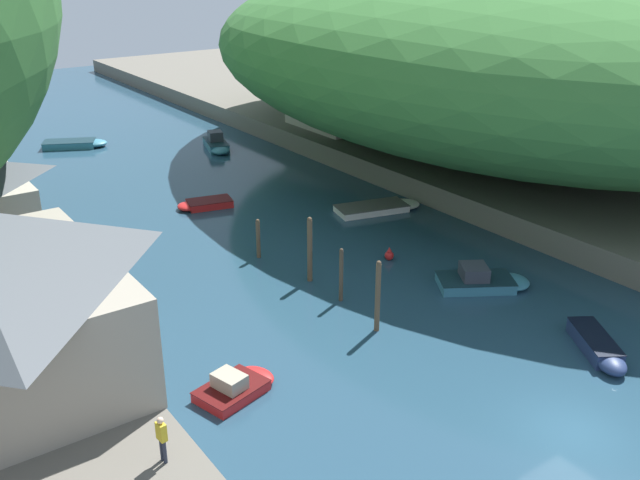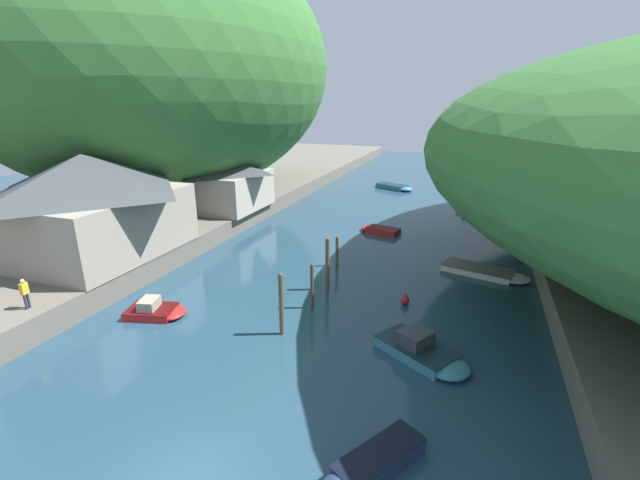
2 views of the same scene
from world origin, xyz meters
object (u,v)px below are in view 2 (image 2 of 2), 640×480
at_px(right_bank_cottage, 581,189).
at_px(boat_small_dinghy, 396,187).
at_px(boathouse_shed, 221,181).
at_px(boat_far_right_bank, 157,311).
at_px(boat_near_quay, 368,468).
at_px(boat_open_rowboat, 379,230).
at_px(waterfront_building, 88,203).
at_px(boat_yellow_tender, 468,204).
at_px(boat_red_skiff, 488,272).
at_px(channel_buoy_near, 405,299).
at_px(person_on_quay, 25,292).
at_px(boat_mid_channel, 424,352).

xyz_separation_m(right_bank_cottage, boat_small_dinghy, (-20.02, 12.15, -3.47)).
relative_size(boathouse_shed, boat_far_right_bank, 2.26).
bearing_deg(boat_near_quay, boathouse_shed, -17.86).
bearing_deg(right_bank_cottage, boat_open_rowboat, -154.64).
xyz_separation_m(waterfront_building, boat_small_dinghy, (15.19, 37.19, -4.91)).
bearing_deg(boat_yellow_tender, boat_far_right_bank, 80.05).
bearing_deg(boat_small_dinghy, boat_red_skiff, 48.30).
distance_m(boat_small_dinghy, boat_near_quay, 48.65).
bearing_deg(channel_buoy_near, person_on_quay, -150.32).
bearing_deg(person_on_quay, boat_small_dinghy, -19.87).
distance_m(boat_yellow_tender, channel_buoy_near, 27.01).
relative_size(boat_far_right_bank, boat_near_quay, 0.86).
bearing_deg(boat_far_right_bank, boat_small_dinghy, 155.56).
relative_size(right_bank_cottage, boat_near_quay, 1.96).
bearing_deg(channel_buoy_near, boat_mid_channel, -71.98).
bearing_deg(waterfront_building, boat_red_skiff, 18.53).
distance_m(boat_yellow_tender, boat_near_quay, 40.17).
xyz_separation_m(waterfront_building, boat_red_skiff, (26.97, 9.04, -5.00)).
bearing_deg(channel_buoy_near, boat_open_rowboat, 108.79).
xyz_separation_m(boat_yellow_tender, boat_open_rowboat, (-7.76, -12.74, -0.22)).
height_order(boat_mid_channel, boat_small_dinghy, boat_mid_channel).
bearing_deg(boathouse_shed, boat_red_skiff, -12.46).
bearing_deg(boat_mid_channel, boat_near_quay, 24.62).
bearing_deg(channel_buoy_near, right_bank_cottage, 59.83).
xyz_separation_m(boat_yellow_tender, channel_buoy_near, (-2.96, -26.85, -0.15)).
bearing_deg(boat_small_dinghy, boat_open_rowboat, 31.33).
bearing_deg(boat_red_skiff, boathouse_shed, -88.32).
bearing_deg(boat_red_skiff, boat_far_right_bank, -40.57).
bearing_deg(boat_open_rowboat, channel_buoy_near, -148.21).
height_order(boat_far_right_bank, boat_open_rowboat, boat_far_right_bank).
bearing_deg(boat_far_right_bank, boathouse_shed, -174.59).
xyz_separation_m(waterfront_building, boat_near_quay, (22.95, -10.83, -4.87)).
height_order(waterfront_building, boat_open_rowboat, waterfront_building).
height_order(waterfront_building, right_bank_cottage, waterfront_building).
height_order(boat_mid_channel, boat_red_skiff, boat_mid_channel).
xyz_separation_m(boat_yellow_tender, boat_red_skiff, (1.94, -20.24, -0.24)).
relative_size(boat_yellow_tender, channel_buoy_near, 6.39).
xyz_separation_m(boat_far_right_bank, person_on_quay, (-4.82, -4.02, 2.24)).
bearing_deg(boat_mid_channel, right_bank_cottage, -170.29).
distance_m(waterfront_building, channel_buoy_near, 22.74).
bearing_deg(right_bank_cottage, boat_far_right_bank, -132.57).
height_order(waterfront_building, channel_buoy_near, waterfront_building).
distance_m(waterfront_building, person_on_quay, 9.24).
distance_m(waterfront_building, boat_far_right_bank, 10.61).
relative_size(boathouse_shed, boat_red_skiff, 1.34).
relative_size(boat_red_skiff, boat_open_rowboat, 1.57).
bearing_deg(waterfront_building, person_on_quay, -65.44).
relative_size(boat_yellow_tender, boat_open_rowboat, 1.27).
bearing_deg(boat_mid_channel, boat_yellow_tender, -150.43).
xyz_separation_m(right_bank_cottage, person_on_quay, (-31.53, -33.09, -1.23)).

